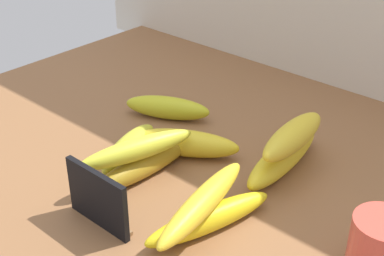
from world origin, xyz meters
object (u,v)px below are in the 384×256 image
banana_3 (129,149)px  banana_4 (145,164)px  banana_1 (283,157)px  coffee_mug (382,251)px  banana_8 (137,149)px  banana_7 (293,136)px  banana_5 (185,143)px  banana_0 (209,219)px  chalkboard_sign (98,200)px  banana_2 (167,108)px  banana_6 (202,203)px

banana_3 → banana_4: size_ratio=0.78×
banana_1 → coffee_mug: bearing=-29.9°
banana_8 → banana_1: bearing=49.0°
coffee_mug → banana_4: coffee_mug is taller
coffee_mug → banana_1: size_ratio=0.43×
banana_4 → banana_7: banana_7 is taller
banana_3 → banana_1: bearing=35.9°
banana_5 → banana_8: (-0.51, -9.62, 3.13)cm
banana_8 → banana_5: bearing=86.9°
banana_7 → banana_8: bearing=-134.2°
banana_0 → banana_4: banana_4 is taller
chalkboard_sign → banana_8: 11.27cm
banana_2 → banana_5: bearing=-33.8°
banana_1 → banana_8: (-14.47, -16.65, 3.11)cm
chalkboard_sign → banana_1: chalkboard_sign is taller
chalkboard_sign → banana_2: bearing=116.9°
banana_0 → banana_7: (0.69, 18.17, 4.75)cm
banana_3 → banana_8: 6.39cm
banana_6 → banana_7: bearing=88.0°
banana_2 → banana_7: 26.51cm
banana_3 → banana_5: (5.39, 7.00, 0.07)cm
banana_2 → banana_3: (5.31, -14.15, 0.06)cm
coffee_mug → banana_0: 21.48cm
banana_2 → banana_1: bearing=-0.3°
banana_7 → banana_5: bearing=-156.3°
banana_0 → banana_1: size_ratio=0.94×
banana_0 → banana_1: (-0.78, 18.42, 0.43)cm
banana_1 → banana_4: 21.06cm
banana_7 → banana_1: bearing=170.2°
banana_4 → banana_6: (15.38, -4.71, 3.34)cm
banana_0 → banana_5: 18.64cm
chalkboard_sign → banana_3: bearing=123.0°
coffee_mug → banana_7: banana_7 is taller
chalkboard_sign → banana_5: 20.50cm
chalkboard_sign → banana_7: (12.27, 26.96, 2.65)cm
banana_7 → banana_0: bearing=-92.2°
banana_3 → banana_6: bearing=-16.2°
banana_2 → banana_6: (25.43, -20.00, 3.12)cm
banana_2 → banana_8: 19.89cm
chalkboard_sign → banana_1: (10.80, 27.21, -1.66)cm
banana_5 → chalkboard_sign: bearing=-81.1°
banana_5 → banana_8: bearing=-93.1°
banana_8 → banana_0: bearing=-6.6°
banana_5 → banana_2: bearing=146.2°
banana_7 → banana_2: bearing=179.2°
banana_3 → banana_8: size_ratio=0.82×
banana_4 → banana_8: size_ratio=1.05×
banana_0 → banana_3: 20.61cm
coffee_mug → banana_2: 47.52cm
chalkboard_sign → banana_2: size_ratio=0.71×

